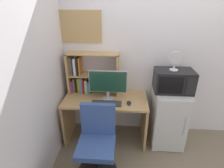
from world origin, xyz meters
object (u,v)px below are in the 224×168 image
mini_fridge (168,117)px  wall_corkboard (79,27)px  desk_chair (97,146)px  desk_fan (175,60)px  hutch_bookshelf (86,75)px  microwave (173,81)px  monitor (108,83)px  keyboard (106,103)px  computer_mouse (129,103)px

mini_fridge → wall_corkboard: (-1.35, 0.31, 1.27)m
mini_fridge → wall_corkboard: wall_corkboard is taller
desk_chair → wall_corkboard: size_ratio=1.42×
desk_fan → wall_corkboard: 1.41m
hutch_bookshelf → desk_chair: size_ratio=0.83×
microwave → desk_chair: (-0.99, -0.63, -0.65)m
mini_fridge → microwave: size_ratio=1.73×
monitor → desk_chair: 0.86m
keyboard → microwave: microwave is taller
keyboard → wall_corkboard: bearing=132.7°
monitor → mini_fridge: 1.06m
desk_fan → desk_chair: 1.49m
microwave → desk_chair: 1.34m
monitor → computer_mouse: monitor is taller
computer_mouse → microwave: 0.69m
wall_corkboard → desk_chair: bearing=-69.0°
desk_fan → desk_chair: desk_fan is taller
monitor → hutch_bookshelf: bearing=148.2°
monitor → wall_corkboard: (-0.44, 0.32, 0.73)m
keyboard → mini_fridge: bearing=9.7°
microwave → monitor: bearing=-178.9°
monitor → microwave: size_ratio=1.06×
monitor → microwave: bearing=1.1°
monitor → wall_corkboard: 0.91m
desk_chair → wall_corkboard: 1.66m
desk_chair → microwave: bearing=32.6°
computer_mouse → mini_fridge: size_ratio=0.12×
computer_mouse → desk_chair: bearing=-127.9°
monitor → microwave: (0.91, 0.02, 0.06)m
hutch_bookshelf → mini_fridge: 1.41m
mini_fridge → microwave: bearing=89.6°
computer_mouse → desk_chair: (-0.39, -0.50, -0.35)m
monitor → desk_fan: desk_fan is taller
mini_fridge → desk_fan: 0.90m
computer_mouse → desk_chair: desk_chair is taller
keyboard → computer_mouse: (0.32, 0.02, 0.01)m
computer_mouse → desk_fan: 0.85m
wall_corkboard → hutch_bookshelf: bearing=-51.1°
desk_fan → desk_chair: size_ratio=0.28×
hutch_bookshelf → desk_chair: (0.28, -0.84, -0.62)m
keyboard → desk_fan: 1.10m
computer_mouse → wall_corkboard: size_ratio=0.17×
mini_fridge → microwave: 0.60m
microwave → computer_mouse: bearing=-167.1°
keyboard → desk_fan: size_ratio=1.64×
monitor → keyboard: bearing=-94.4°
keyboard → desk_chair: (-0.07, -0.47, -0.34)m
keyboard → desk_fan: bearing=9.8°
hutch_bookshelf → desk_fan: (1.25, -0.21, 0.33)m
hutch_bookshelf → desk_chair: bearing=-71.5°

